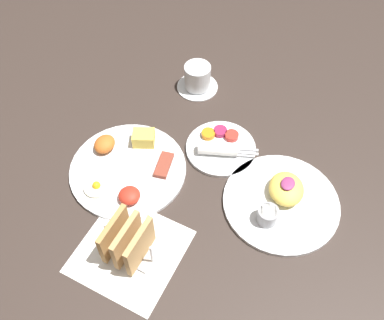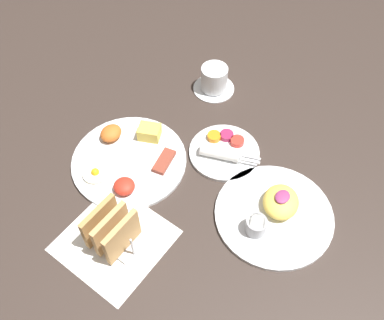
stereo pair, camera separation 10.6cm
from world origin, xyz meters
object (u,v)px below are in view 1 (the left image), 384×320
(plate_breakfast, at_px, (127,167))
(toast_rack, at_px, (127,241))
(plate_foreground, at_px, (281,200))
(coffee_cup, at_px, (197,78))
(plate_condiments, at_px, (219,146))

(plate_breakfast, relative_size, toast_rack, 2.52)
(plate_breakfast, height_order, plate_foreground, plate_foreground)
(plate_breakfast, height_order, toast_rack, toast_rack)
(plate_foreground, bearing_deg, coffee_cup, 53.40)
(plate_breakfast, height_order, coffee_cup, coffee_cup)
(plate_breakfast, xyz_separation_m, coffee_cup, (0.35, -0.02, 0.03))
(plate_breakfast, height_order, plate_condiments, plate_breakfast)
(plate_foreground, xyz_separation_m, toast_rack, (-0.27, 0.25, 0.04))
(plate_breakfast, distance_m, plate_foreground, 0.39)
(plate_condiments, relative_size, toast_rack, 1.69)
(plate_breakfast, relative_size, plate_condiments, 1.49)
(toast_rack, relative_size, coffee_cup, 0.97)
(plate_breakfast, xyz_separation_m, plate_foreground, (0.08, -0.38, 0.00))
(plate_condiments, distance_m, coffee_cup, 0.24)
(coffee_cup, bearing_deg, plate_foreground, -126.60)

